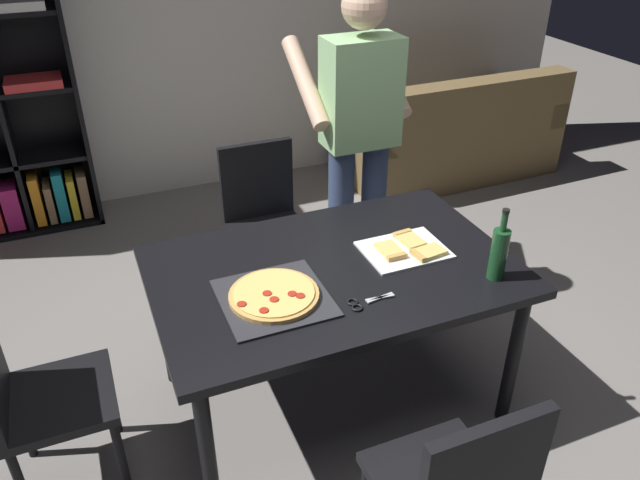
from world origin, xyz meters
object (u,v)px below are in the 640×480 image
dining_table (333,282)px  chair_left_end (29,390)px  chair_far_side (264,214)px  kitchen_scissors (364,302)px  pepperoni_pizza_on_tray (274,296)px  person_serving_pizza (358,134)px  wine_bottle (499,253)px  couch (450,139)px

dining_table → chair_left_end: size_ratio=1.69×
chair_far_side → kitchen_scissors: 1.28m
chair_left_end → pepperoni_pizza_on_tray: chair_left_end is taller
person_serving_pizza → wine_bottle: size_ratio=5.54×
pepperoni_pizza_on_tray → person_serving_pizza: bearing=48.6°
dining_table → pepperoni_pizza_on_tray: bearing=-158.7°
kitchen_scissors → pepperoni_pizza_on_tray: bearing=152.9°
pepperoni_pizza_on_tray → chair_far_side: bearing=74.5°
person_serving_pizza → wine_bottle: 1.10m
dining_table → wine_bottle: bearing=-28.9°
chair_far_side → chair_left_end: size_ratio=1.00×
dining_table → person_serving_pizza: 0.95m
kitchen_scissors → couch: bearing=50.1°
couch → kitchen_scissors: couch is taller
chair_far_side → person_serving_pizza: (0.47, -0.22, 0.49)m
chair_left_end → couch: chair_left_end is taller
couch → pepperoni_pizza_on_tray: (-2.21, -2.11, 0.46)m
wine_bottle → pepperoni_pizza_on_tray: bearing=167.1°
couch → chair_far_side: bearing=-152.2°
couch → wine_bottle: bearing=-119.7°
dining_table → person_serving_pizza: bearing=58.3°
dining_table → wine_bottle: (0.58, -0.32, 0.19)m
wine_bottle → kitchen_scissors: (-0.58, 0.04, -0.11)m
chair_far_side → chair_left_end: bearing=-141.7°
chair_far_side → person_serving_pizza: person_serving_pizza is taller
chair_far_side → wine_bottle: 1.47m
dining_table → wine_bottle: size_ratio=4.81×
dining_table → pepperoni_pizza_on_tray: pepperoni_pizza_on_tray is taller
couch → pepperoni_pizza_on_tray: bearing=-136.3°
person_serving_pizza → wine_bottle: person_serving_pizza is taller
chair_far_side → couch: bearing=27.8°
pepperoni_pizza_on_tray → wine_bottle: (0.89, -0.20, 0.10)m
dining_table → chair_left_end: chair_left_end is taller
person_serving_pizza → kitchen_scissors: (-0.46, -1.04, -0.24)m
pepperoni_pizza_on_tray → wine_bottle: size_ratio=1.31×
chair_left_end → kitchen_scissors: 1.31m
chair_far_side → wine_bottle: wine_bottle is taller
pepperoni_pizza_on_tray → kitchen_scissors: size_ratio=2.14×
chair_left_end → couch: bearing=32.3°
dining_table → kitchen_scissors: kitchen_scissors is taller
chair_left_end → wine_bottle: wine_bottle is taller
couch → person_serving_pizza: 2.01m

